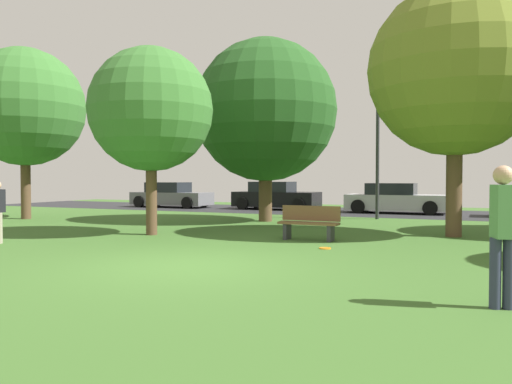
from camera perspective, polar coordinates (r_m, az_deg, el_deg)
The scene contains 13 objects.
ground_plane at distance 9.54m, azimuth -7.89°, elevation -8.32°, with size 44.00×44.00×0.00m, color #3D6628.
road_strip at distance 24.52m, azimuth 12.45°, elevation -2.26°, with size 44.00×6.40×0.01m, color #28282B.
birch_tree_lone at distance 19.11m, azimuth 1.08°, elevation 9.24°, with size 5.36×5.36×6.87m.
oak_tree_right at distance 15.29m, azimuth 21.74°, elevation 12.76°, with size 4.79×4.79×7.04m.
oak_tree_center at distance 22.21m, azimuth -24.83°, elevation 8.74°, with size 4.68×4.68×6.81m.
maple_tree_far at distance 14.87m, azimuth -11.88°, elevation 9.14°, with size 3.56×3.56×5.39m.
person_bystander at distance 6.98m, azimuth 26.26°, elevation -3.78°, with size 0.30×0.37×1.80m.
frisbee_disc at distance 11.78m, azimuth 7.87°, elevation -6.36°, with size 0.27×0.27×0.03m, color orange.
parked_car_grey at distance 28.43m, azimuth -9.67°, elevation -0.43°, with size 4.49×1.97×1.40m.
parked_car_black at distance 26.04m, azimuth 2.25°, elevation -0.54°, with size 4.40×2.00×1.45m.
parked_car_silver at distance 24.20m, azimuth 15.55°, elevation -0.81°, with size 4.52×2.01×1.40m.
park_bench at distance 13.32m, azimuth 6.09°, elevation -3.48°, with size 1.60×0.45×0.90m.
street_lamp_post at distance 20.51m, azimuth 13.66°, elevation 3.27°, with size 0.14×0.14×4.50m, color #2D2D33.
Camera 1 is at (5.01, -7.95, 1.64)m, focal length 35.14 mm.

